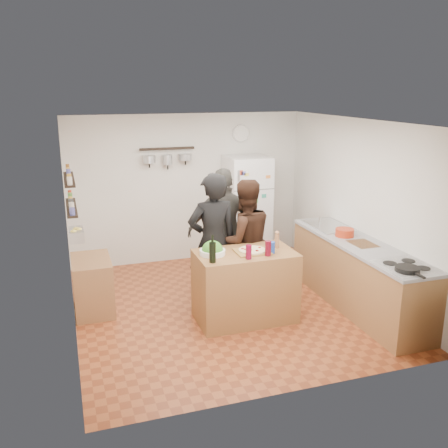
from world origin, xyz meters
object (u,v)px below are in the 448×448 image
object	(u,v)px
red_bowl	(345,233)
person_back	(225,231)
wine_bottle	(213,253)
wall_clock	(241,133)
pepper_mill	(277,241)
counter_run	(358,275)
salt_canister	(271,247)
person_left	(213,242)
prep_island	(245,286)
fridge	(247,209)
side_table	(93,285)
salad_bowl	(212,252)
skillet	(407,269)
person_center	(244,241)

from	to	relation	value
red_bowl	person_back	bearing A→B (deg)	152.14
wine_bottle	wall_clock	size ratio (longest dim) A/B	0.82
pepper_mill	red_bowl	xyz separation A→B (m)	(1.09, 0.15, -0.03)
person_back	counter_run	world-z (taller)	person_back
salt_canister	person_left	xyz separation A→B (m)	(-0.59, 0.60, -0.05)
pepper_mill	wall_clock	xyz separation A→B (m)	(0.39, 2.46, 1.15)
prep_island	counter_run	size ratio (longest dim) A/B	0.48
fridge	side_table	xyz separation A→B (m)	(-2.69, -1.32, -0.54)
red_bowl	fridge	distance (m)	2.11
red_bowl	wall_clock	size ratio (longest dim) A/B	0.85
prep_island	person_left	bearing A→B (deg)	120.99
salad_bowl	side_table	size ratio (longest dim) A/B	0.40
salad_bowl	counter_run	xyz separation A→B (m)	(2.01, -0.17, -0.49)
person_back	red_bowl	world-z (taller)	person_back
fridge	salt_canister	bearing A→B (deg)	-103.19
counter_run	wall_clock	distance (m)	3.22
skillet	wall_clock	bearing A→B (deg)	99.90
person_left	side_table	distance (m)	1.71
wine_bottle	person_center	world-z (taller)	person_center
prep_island	wall_clock	world-z (taller)	wall_clock
person_center	skillet	size ratio (longest dim) A/B	6.34
wine_bottle	red_bowl	xyz separation A→B (m)	(2.04, 0.42, -0.06)
prep_island	wine_bottle	bearing A→B (deg)	-156.25
fridge	wall_clock	distance (m)	1.29
salt_canister	counter_run	distance (m)	1.40
salad_bowl	pepper_mill	size ratio (longest dim) A/B	1.78
prep_island	pepper_mill	distance (m)	0.71
counter_run	fridge	world-z (taller)	fridge
person_left	person_center	world-z (taller)	person_left
fridge	wall_clock	world-z (taller)	wall_clock
salad_bowl	red_bowl	bearing A→B (deg)	4.36
prep_island	salt_canister	size ratio (longest dim) A/B	8.65
pepper_mill	person_back	bearing A→B (deg)	113.14
person_left	red_bowl	xyz separation A→B (m)	(1.83, -0.28, 0.04)
person_center	person_back	world-z (taller)	person_back
wall_clock	person_left	bearing A→B (deg)	-118.95
person_left	fridge	size ratio (longest dim) A/B	1.04
person_back	pepper_mill	bearing A→B (deg)	123.26
prep_island	salad_bowl	size ratio (longest dim) A/B	3.90
salt_canister	person_left	world-z (taller)	person_left
counter_run	person_left	bearing A→B (deg)	162.45
wall_clock	pepper_mill	bearing A→B (deg)	-98.99
salad_bowl	fridge	world-z (taller)	fridge
prep_island	person_center	size ratio (longest dim) A/B	0.72
salad_bowl	person_left	world-z (taller)	person_left
person_center	person_back	size ratio (longest dim) A/B	0.95
person_center	counter_run	distance (m)	1.61
wine_bottle	person_left	world-z (taller)	person_left
skillet	red_bowl	size ratio (longest dim) A/B	1.07
salt_canister	side_table	xyz separation A→B (m)	(-2.15, 0.98, -0.62)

